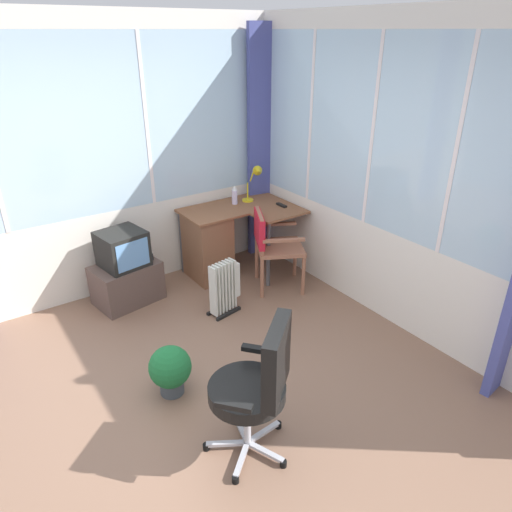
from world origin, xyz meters
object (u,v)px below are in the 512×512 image
wooden_armchair (269,239)px  tv_remote (281,205)px  desk (212,242)px  desk_lamp (256,178)px  tv_on_stand (126,271)px  spray_bottle (235,195)px  space_heater (225,287)px  potted_plant (170,369)px  office_chair (259,382)px

wooden_armchair → tv_remote: bearing=37.5°
desk → desk_lamp: 0.88m
tv_on_stand → desk: bearing=-0.2°
spray_bottle → wooden_armchair: 0.73m
space_heater → tv_remote: bearing=23.9°
spray_bottle → desk_lamp: bearing=-11.3°
tv_remote → wooden_armchair: wooden_armchair is taller
tv_on_stand → potted_plant: tv_on_stand is taller
spray_bottle → tv_on_stand: (-1.37, -0.07, -0.53)m
desk_lamp → potted_plant: bearing=-140.5°
tv_remote → space_heater: size_ratio=0.27×
tv_on_stand → potted_plant: size_ratio=1.90×
desk → office_chair: (-1.01, -2.35, 0.17)m
spray_bottle → space_heater: (-0.65, -0.83, -0.60)m
space_heater → potted_plant: bearing=-141.7°
wooden_armchair → office_chair: 2.23m
tv_remote → desk_lamp: bearing=113.4°
desk → potted_plant: desk is taller
spray_bottle → potted_plant: 2.34m
tv_remote → office_chair: bearing=-130.7°
desk → wooden_armchair: bearing=-58.3°
desk → potted_plant: bearing=-129.5°
tv_remote → wooden_armchair: (-0.39, -0.30, -0.22)m
potted_plant → space_heater: bearing=38.3°
tv_remote → wooden_armchair: 0.54m
wooden_armchair → tv_on_stand: size_ratio=1.12×
spray_bottle → space_heater: size_ratio=0.39×
desk → space_heater: desk is taller
wooden_armchair → potted_plant: (-1.61, -0.92, -0.34)m
desk_lamp → tv_on_stand: 1.77m
spray_bottle → potted_plant: (-1.60, -1.58, -0.65)m
desk_lamp → potted_plant: (-1.86, -1.53, -0.82)m
tv_remote → potted_plant: tv_remote is taller
desk_lamp → office_chair: size_ratio=0.41×
desk → tv_on_stand: 1.01m
office_chair → space_heater: bearing=65.7°
desk_lamp → wooden_armchair: (-0.25, -0.61, -0.48)m
desk_lamp → tv_remote: bearing=-66.4°
wooden_armchair → space_heater: 0.73m
desk_lamp → spray_bottle: size_ratio=1.92×
potted_plant → wooden_armchair: bearing=29.7°
space_heater → potted_plant: (-0.95, -0.75, -0.05)m
spray_bottle → office_chair: bearing=-119.5°
desk_lamp → tv_on_stand: bearing=-179.3°
spray_bottle → office_chair: (-1.37, -2.43, -0.29)m
spray_bottle → space_heater: 1.21m
desk → tv_on_stand: size_ratio=1.54×
tv_on_stand → tv_remote: bearing=-9.5°
potted_plant → desk: bearing=50.5°
wooden_armchair → tv_on_stand: bearing=156.6°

